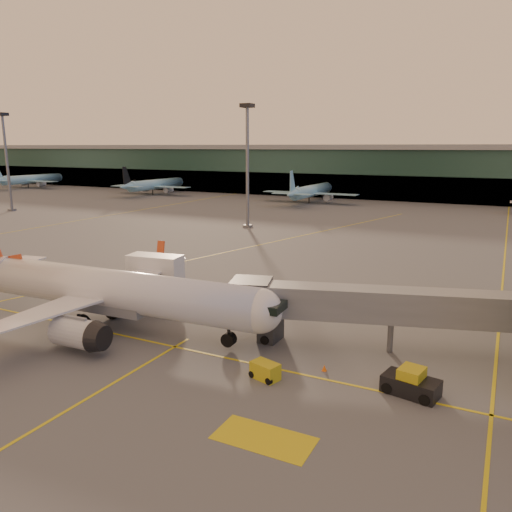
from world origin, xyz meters
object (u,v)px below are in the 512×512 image
at_px(catering_truck, 156,273).
at_px(pushback_tug, 411,384).
at_px(gpu_cart, 265,371).
at_px(main_airplane, 104,290).

bearing_deg(catering_truck, pushback_tug, -27.91).
relative_size(catering_truck, gpu_cart, 2.68).
height_order(main_airplane, pushback_tug, main_airplane).
distance_m(main_airplane, pushback_tug, 28.80).
bearing_deg(pushback_tug, main_airplane, -169.89).
bearing_deg(gpu_cart, main_airplane, -172.58).
distance_m(main_airplane, gpu_cart, 18.99).
relative_size(main_airplane, gpu_cart, 15.15).
distance_m(main_airplane, catering_truck, 10.68).
xyz_separation_m(gpu_cart, pushback_tug, (10.14, 2.45, 0.18)).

